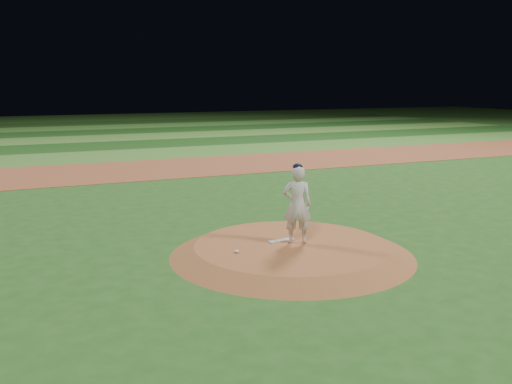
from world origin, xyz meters
TOP-DOWN VIEW (x-y plane):
  - ground at (0.00, 0.00)m, footprint 120.00×120.00m
  - infield_dirt_band at (0.00, 14.00)m, footprint 70.00×6.00m
  - outfield_stripe_0 at (0.00, 19.50)m, footprint 70.00×5.00m
  - outfield_stripe_1 at (0.00, 24.50)m, footprint 70.00×5.00m
  - outfield_stripe_2 at (0.00, 29.50)m, footprint 70.00×5.00m
  - outfield_stripe_3 at (0.00, 34.50)m, footprint 70.00×5.00m
  - outfield_stripe_4 at (0.00, 39.50)m, footprint 70.00×5.00m
  - outfield_stripe_5 at (0.00, 44.50)m, footprint 70.00×5.00m
  - pitchers_mound at (0.00, 0.00)m, footprint 5.50×5.50m
  - pitching_rubber at (-0.09, 0.34)m, footprint 0.65×0.21m
  - rosin_bag at (-1.38, -0.09)m, footprint 0.11×0.11m
  - pitcher_on_mound at (0.17, 0.08)m, footprint 0.76×0.66m

SIDE VIEW (x-z plane):
  - ground at x=0.00m, z-range 0.00..0.00m
  - outfield_stripe_0 at x=0.00m, z-range 0.00..0.02m
  - outfield_stripe_1 at x=0.00m, z-range 0.00..0.02m
  - outfield_stripe_2 at x=0.00m, z-range 0.00..0.02m
  - outfield_stripe_3 at x=0.00m, z-range 0.00..0.02m
  - outfield_stripe_4 at x=0.00m, z-range 0.00..0.02m
  - outfield_stripe_5 at x=0.00m, z-range 0.00..0.02m
  - infield_dirt_band at x=0.00m, z-range 0.00..0.02m
  - pitchers_mound at x=0.00m, z-range 0.00..0.25m
  - pitching_rubber at x=-0.09m, z-range 0.25..0.28m
  - rosin_bag at x=-1.38m, z-range 0.25..0.31m
  - pitcher_on_mound at x=0.17m, z-range 0.23..2.06m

